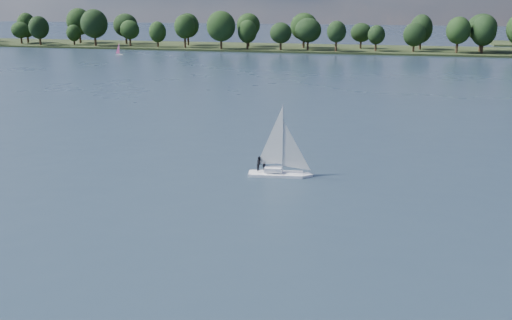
{
  "coord_description": "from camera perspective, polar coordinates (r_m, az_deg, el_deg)",
  "views": [
    {
      "loc": [
        6.95,
        -29.2,
        20.47
      ],
      "look_at": [
        -7.77,
        32.36,
        2.5
      ],
      "focal_mm": 40.0,
      "sensor_mm": 36.0,
      "label": 1
    }
  ],
  "objects": [
    {
      "name": "ground",
      "position": [
        131.0,
        10.31,
        6.6
      ],
      "size": [
        700.0,
        700.0,
        0.0
      ],
      "primitive_type": "plane",
      "color": "#233342",
      "rests_on": "ground"
    },
    {
      "name": "sailboat",
      "position": [
        67.61,
        2.07,
        0.47
      ],
      "size": [
        7.14,
        2.88,
        9.13
      ],
      "rotation": [
        0.0,
        0.0,
        0.14
      ],
      "color": "white",
      "rests_on": "ground"
    },
    {
      "name": "treeline",
      "position": [
        237.84,
        11.43,
        12.57
      ],
      "size": [
        561.87,
        73.73,
        17.84
      ],
      "color": "black",
      "rests_on": "ground"
    },
    {
      "name": "far_shore",
      "position": [
        242.17,
        11.97,
        10.66
      ],
      "size": [
        660.0,
        40.0,
        1.5
      ],
      "primitive_type": "cube",
      "color": "black",
      "rests_on": "ground"
    },
    {
      "name": "dinghy_pink",
      "position": [
        223.82,
        -13.48,
        10.46
      ],
      "size": [
        3.03,
        1.25,
        4.79
      ],
      "rotation": [
        0.0,
        0.0,
        0.02
      ],
      "color": "silver",
      "rests_on": "ground"
    }
  ]
}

